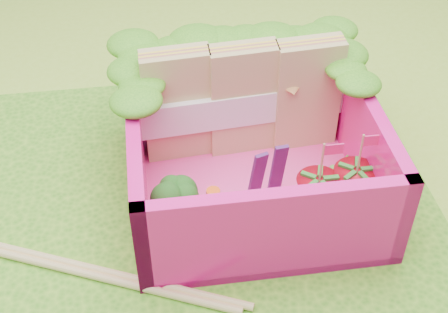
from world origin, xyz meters
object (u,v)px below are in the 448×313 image
sandwich_stack (243,100)px  strawberry_right (354,187)px  strawberry_left (317,196)px  bento_box (252,150)px  broccoli (173,198)px  chopsticks (28,256)px

sandwich_stack → strawberry_right: 0.79m
strawberry_left → strawberry_right: (0.21, 0.03, 0.00)m
bento_box → broccoli: bearing=-149.1°
sandwich_stack → strawberry_left: bearing=-65.0°
strawberry_right → strawberry_left: bearing=-170.7°
broccoli → strawberry_left: size_ratio=0.71×
strawberry_left → strawberry_right: bearing=9.3°
chopsticks → strawberry_right: bearing=3.2°
bento_box → sandwich_stack: size_ratio=1.07×
broccoli → strawberry_right: 0.95m
sandwich_stack → broccoli: bearing=-127.3°
bento_box → chopsticks: bearing=-163.5°
bento_box → strawberry_right: bearing=-27.3°
strawberry_right → chopsticks: bearing=-176.8°
strawberry_right → chopsticks: strawberry_right is taller
bento_box → sandwich_stack: (0.00, 0.33, 0.10)m
strawberry_right → sandwich_stack: bearing=130.3°
strawberry_right → chopsticks: size_ratio=0.22×
broccoli → strawberry_right: size_ratio=0.70×
sandwich_stack → strawberry_left: size_ratio=2.57×
sandwich_stack → strawberry_left: sandwich_stack is taller
bento_box → sandwich_stack: bearing=89.2°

